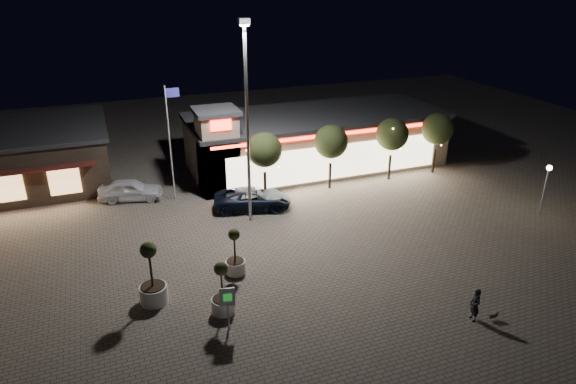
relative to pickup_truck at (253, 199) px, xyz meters
name	(u,v)px	position (x,y,z in m)	size (l,w,h in m)	color
ground	(259,294)	(-2.66, -9.61, -0.71)	(90.00, 90.00, 0.00)	#655D51
retail_building	(311,140)	(6.85, 6.20, 1.50)	(20.40, 8.40, 6.10)	tan
floodlight_pole	(247,113)	(-0.66, -1.61, 6.31)	(0.60, 0.40, 12.38)	gray
flagpole	(171,134)	(-4.56, 3.39, 4.03)	(0.95, 0.10, 8.00)	white
lamp_post_east	(547,180)	(17.34, -7.61, 1.74)	(0.36, 0.36, 3.48)	gray
string_tree_a	(264,150)	(1.34, 1.39, 2.85)	(2.42, 2.42, 4.79)	#332319
string_tree_b	(331,142)	(6.34, 1.39, 2.85)	(2.42, 2.42, 4.79)	#332319
string_tree_c	(392,134)	(11.34, 1.39, 2.85)	(2.42, 2.42, 4.79)	#332319
string_tree_d	(437,129)	(15.34, 1.39, 2.85)	(2.42, 2.42, 4.79)	#332319
pickup_truck	(253,199)	(0.00, 0.00, 0.00)	(2.37, 5.13, 1.43)	black
white_sedan	(131,190)	(-7.52, 4.39, 0.03)	(1.75, 4.34, 1.48)	white
pedestrian	(475,305)	(5.95, -15.07, 0.10)	(0.59, 0.39, 1.62)	black
dog	(494,315)	(6.83, -15.40, -0.43)	(0.53, 0.19, 0.29)	#59514C
planter_left	(153,284)	(-7.59, -8.49, 0.30)	(1.34, 1.34, 3.29)	silver
planter_mid	(223,297)	(-4.66, -10.43, 0.12)	(1.10, 1.10, 2.69)	silver
planter_right	(235,259)	(-3.21, -7.33, 0.09)	(1.06, 1.06, 2.61)	silver
valet_sign	(227,300)	(-4.71, -11.66, 0.77)	(0.69, 0.20, 2.11)	gray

